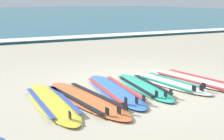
{
  "coord_description": "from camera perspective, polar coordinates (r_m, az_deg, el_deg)",
  "views": [
    {
      "loc": [
        -2.9,
        -5.14,
        1.72
      ],
      "look_at": [
        -0.31,
        0.52,
        0.25
      ],
      "focal_mm": 47.92,
      "sensor_mm": 36.0,
      "label": 1
    }
  ],
  "objects": [
    {
      "name": "ground_plane",
      "position": [
        6.14,
        4.64,
        -3.02
      ],
      "size": [
        80.0,
        80.0,
        0.0
      ],
      "primitive_type": "plane",
      "color": "#B7AD93"
    },
    {
      "name": "wave_foam_strip",
      "position": [
        13.2,
        -11.77,
        5.75
      ],
      "size": [
        80.0,
        1.07,
        0.11
      ],
      "primitive_type": "cube",
      "color": "white",
      "rests_on": "ground"
    },
    {
      "name": "surfboard_0",
      "position": [
        5.17,
        -11.37,
        -5.99
      ],
      "size": [
        0.69,
        2.37,
        0.18
      ],
      "color": "yellow",
      "rests_on": "ground"
    },
    {
      "name": "surfboard_1",
      "position": [
        5.25,
        -5.08,
        -5.46
      ],
      "size": [
        1.09,
        2.55,
        0.18
      ],
      "color": "orange",
      "rests_on": "ground"
    },
    {
      "name": "surfboard_2",
      "position": [
        5.72,
        0.45,
        -3.84
      ],
      "size": [
        0.69,
        2.41,
        0.18
      ],
      "color": "#3875CC",
      "rests_on": "ground"
    },
    {
      "name": "surfboard_3",
      "position": [
        5.98,
        6.01,
        -3.12
      ],
      "size": [
        0.63,
        2.13,
        0.18
      ],
      "color": "#2DB793",
      "rests_on": "ground"
    },
    {
      "name": "surfboard_4",
      "position": [
        6.31,
        10.71,
        -2.42
      ],
      "size": [
        0.97,
        2.17,
        0.18
      ],
      "color": "silver",
      "rests_on": "ground"
    },
    {
      "name": "surfboard_5",
      "position": [
        6.64,
        15.4,
        -1.89
      ],
      "size": [
        1.18,
        2.56,
        0.18
      ],
      "color": "silver",
      "rests_on": "ground"
    }
  ]
}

